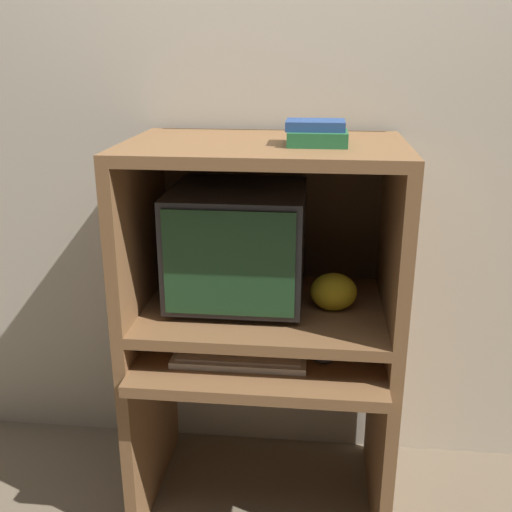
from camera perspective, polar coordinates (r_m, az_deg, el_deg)
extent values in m
cube|color=beige|center=(2.22, 1.71, 11.82)|extent=(6.00, 0.06, 2.60)
cube|color=brown|center=(2.30, -9.92, -14.35)|extent=(0.04, 0.59, 0.65)
cube|color=brown|center=(2.24, 11.72, -15.50)|extent=(0.04, 0.59, 0.65)
cube|color=brown|center=(1.93, 0.29, -10.45)|extent=(0.79, 0.39, 0.04)
cube|color=brown|center=(2.11, -10.51, -5.59)|extent=(0.04, 0.59, 0.12)
cube|color=brown|center=(2.05, 12.44, -6.58)|extent=(0.04, 0.59, 0.12)
cube|color=brown|center=(2.02, 0.78, -5.10)|extent=(0.79, 0.59, 0.04)
cube|color=brown|center=(2.00, -11.08, 3.09)|extent=(0.04, 0.59, 0.54)
cube|color=brown|center=(1.93, 13.14, 2.36)|extent=(0.04, 0.59, 0.54)
cube|color=brown|center=(1.87, 0.85, 10.28)|extent=(0.79, 0.59, 0.04)
cube|color=#48321E|center=(2.19, 1.50, 4.86)|extent=(0.79, 0.01, 0.54)
cylinder|color=#333338|center=(2.06, -1.66, -3.82)|extent=(0.24, 0.24, 0.02)
cube|color=#333338|center=(1.99, -1.71, 1.30)|extent=(0.43, 0.42, 0.37)
cube|color=#1E4223|center=(1.79, -2.62, -0.78)|extent=(0.40, 0.01, 0.33)
cube|color=beige|center=(1.92, -1.56, -9.64)|extent=(0.42, 0.15, 0.02)
cube|color=silver|center=(1.91, -1.57, -9.30)|extent=(0.39, 0.12, 0.01)
ellipsoid|color=#28282B|center=(1.91, 6.46, -9.66)|extent=(0.07, 0.05, 0.03)
ellipsoid|color=gold|center=(1.97, 7.40, -3.39)|extent=(0.15, 0.11, 0.12)
cube|color=#236638|center=(1.80, 5.88, 11.12)|extent=(0.17, 0.15, 0.04)
cube|color=navy|center=(1.81, 5.68, 12.30)|extent=(0.17, 0.13, 0.03)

